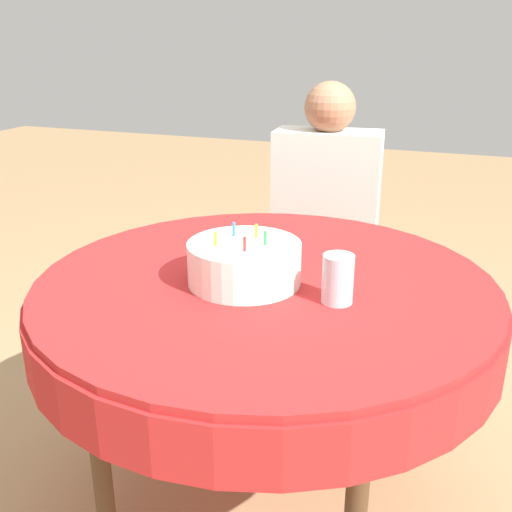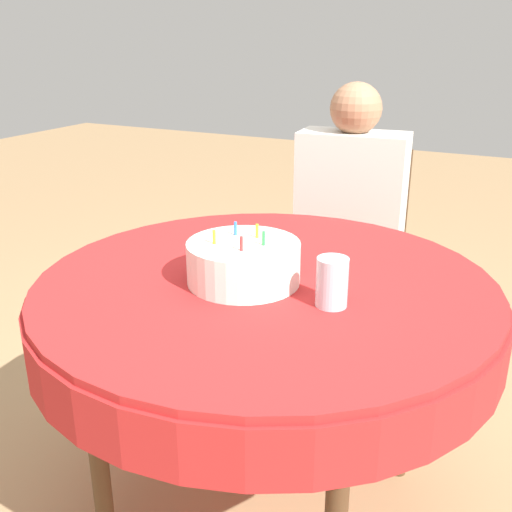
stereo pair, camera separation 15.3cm
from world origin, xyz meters
TOP-DOWN VIEW (x-y plane):
  - ground_plane at (0.00, 0.00)m, footprint 12.00×12.00m
  - dining_table at (0.00, 0.00)m, footprint 1.21×1.21m
  - chair at (-0.07, 0.99)m, footprint 0.49×0.49m
  - person at (-0.07, 0.90)m, footprint 0.43×0.32m
  - birthday_cake at (-0.04, -0.04)m, footprint 0.29×0.29m
  - drinking_glass at (0.21, -0.08)m, footprint 0.08×0.08m

SIDE VIEW (x-z plane):
  - ground_plane at x=0.00m, z-range 0.00..0.00m
  - chair at x=-0.07m, z-range 0.04..0.94m
  - dining_table at x=0.00m, z-range 0.29..1.03m
  - person at x=-0.07m, z-range 0.12..1.29m
  - birthday_cake at x=-0.04m, z-range 0.73..0.87m
  - drinking_glass at x=0.21m, z-range 0.75..0.87m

